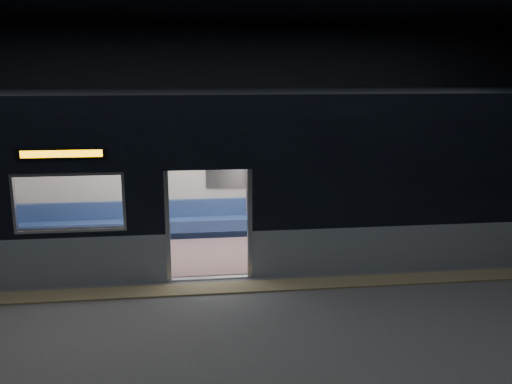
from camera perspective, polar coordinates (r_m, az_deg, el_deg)
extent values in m
cube|color=#47494C|center=(9.19, -4.59, -11.54)|extent=(24.00, 14.00, 0.01)
cube|color=black|center=(15.41, -5.90, 8.00)|extent=(24.00, 0.04, 5.00)
cube|color=#8C7F59|center=(9.69, -4.73, -10.10)|extent=(22.80, 0.50, 0.03)
cube|color=gray|center=(11.25, 20.73, -5.26)|extent=(8.30, 0.12, 0.90)
cube|color=black|center=(10.88, 21.40, 2.79)|extent=(8.30, 0.12, 2.30)
cube|color=black|center=(9.50, -5.15, 5.79)|extent=(1.40, 0.12, 1.15)
cube|color=#B7BABC|center=(9.83, -9.28, -3.62)|extent=(0.08, 0.14, 2.05)
cube|color=#B7BABC|center=(9.88, -0.66, -3.37)|extent=(0.08, 0.14, 2.05)
cube|color=black|center=(9.69, -19.77, 3.82)|extent=(1.50, 0.04, 0.18)
cube|color=#E69700|center=(9.69, -19.78, 3.81)|extent=(1.34, 0.03, 0.12)
cube|color=beige|center=(12.50, -5.51, 2.73)|extent=(18.00, 0.12, 3.20)
cube|color=black|center=(10.88, -5.48, 10.11)|extent=(18.00, 3.00, 0.15)
cube|color=gray|center=(11.51, -5.14, -6.30)|extent=(17.76, 2.76, 0.04)
cube|color=beige|center=(10.97, -5.38, 5.28)|extent=(17.76, 2.76, 0.10)
cube|color=navy|center=(12.50, -5.33, -3.65)|extent=(11.00, 0.48, 0.41)
cube|color=navy|center=(12.58, -5.40, -1.64)|extent=(11.00, 0.10, 0.40)
cube|color=#866169|center=(10.82, -22.84, -7.29)|extent=(4.40, 0.48, 0.41)
cube|color=#866169|center=(11.01, 12.59, -6.23)|extent=(4.40, 0.48, 0.41)
cylinder|color=silver|center=(10.10, -10.44, -2.36)|extent=(0.04, 0.04, 2.26)
cylinder|color=silver|center=(12.30, -9.85, 0.38)|extent=(0.04, 0.04, 2.26)
cylinder|color=silver|center=(10.16, 0.32, -2.06)|extent=(0.04, 0.04, 2.26)
cylinder|color=silver|center=(12.34, -1.01, 0.62)|extent=(0.04, 0.04, 2.26)
cylinder|color=silver|center=(12.09, -5.50, 4.07)|extent=(11.00, 0.03, 0.03)
cube|color=black|center=(12.54, 6.80, -2.26)|extent=(0.18, 0.49, 0.17)
cube|color=black|center=(12.60, 7.77, -2.22)|extent=(0.18, 0.49, 0.17)
cylinder|color=black|center=(12.41, 7.01, -3.77)|extent=(0.12, 0.12, 0.43)
cylinder|color=black|center=(12.46, 7.99, -3.73)|extent=(0.12, 0.12, 0.43)
cube|color=#C16477|center=(12.76, 7.06, -1.91)|extent=(0.42, 0.23, 0.21)
cylinder|color=#C16477|center=(12.70, 7.08, -0.28)|extent=(0.43, 0.43, 0.54)
sphere|color=tan|center=(12.60, 7.15, 1.42)|extent=(0.22, 0.22, 0.22)
sphere|color=black|center=(12.63, 7.11, 1.64)|extent=(0.23, 0.23, 0.23)
cube|color=black|center=(12.46, 7.50, -1.65)|extent=(0.33, 0.30, 0.14)
cube|color=white|center=(12.47, -2.50, 2.33)|extent=(1.11, 0.03, 0.72)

